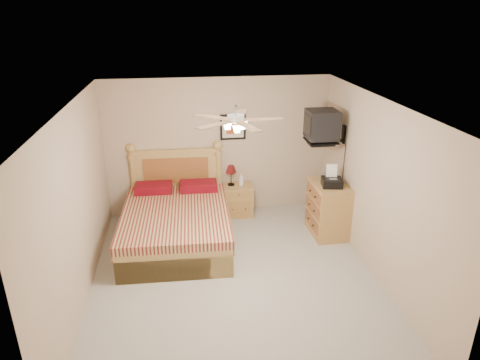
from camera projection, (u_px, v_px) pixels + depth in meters
name	position (u px, v px, depth m)	size (l,w,h in m)	color
floor	(235.00, 278.00, 6.11)	(4.50, 4.50, 0.00)	#A29D93
ceiling	(234.00, 105.00, 5.17)	(4.00, 4.50, 0.04)	white
wall_back	(218.00, 147.00, 7.70)	(4.00, 0.04, 2.50)	#C3A98F
wall_front	(269.00, 310.00, 3.58)	(4.00, 0.04, 2.50)	#C3A98F
wall_left	(77.00, 208.00, 5.38)	(0.04, 4.50, 2.50)	#C3A98F
wall_right	(378.00, 190.00, 5.90)	(0.04, 4.50, 2.50)	#C3A98F
bed	(175.00, 204.00, 6.77)	(1.65, 2.17, 1.40)	#AE8648
nightstand	(238.00, 200.00, 7.88)	(0.54, 0.40, 0.58)	#A58044
table_lamp	(231.00, 175.00, 7.73)	(0.21, 0.21, 0.38)	#5C1213
lotion_bottle	(241.00, 179.00, 7.73)	(0.09, 0.09, 0.24)	white
framed_picture	(233.00, 127.00, 7.58)	(0.46, 0.04, 0.46)	black
dresser	(328.00, 209.00, 7.16)	(0.54, 0.77, 0.91)	#A06C2F
fax_machine	(332.00, 176.00, 6.84)	(0.31, 0.33, 0.33)	black
magazine_lower	(321.00, 177.00, 7.23)	(0.18, 0.24, 0.02)	beige
magazine_upper	(321.00, 176.00, 7.22)	(0.21, 0.28, 0.02)	gray
wall_tv	(331.00, 126.00, 6.89)	(0.56, 0.46, 0.58)	black
ceiling_fan	(236.00, 120.00, 5.04)	(1.14, 1.14, 0.28)	white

